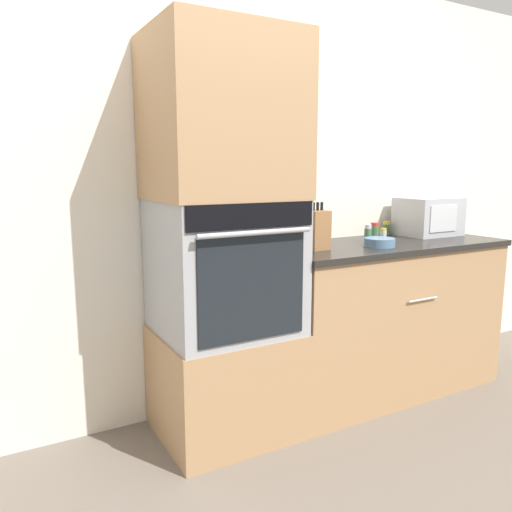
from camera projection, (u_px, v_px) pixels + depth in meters
The scene contains 13 objects.
ground_plane at pixel (311, 439), 2.57m from camera, with size 12.00×12.00×0.00m, color #6B6056.
wall_back at pixel (252, 191), 2.90m from camera, with size 8.00×0.05×2.50m.
oven_cabinet_base at pixel (225, 381), 2.62m from camera, with size 0.69×0.60×0.56m.
wall_oven at pixel (224, 266), 2.51m from camera, with size 0.66×0.64×0.67m.
oven_cabinet_upper at pixel (223, 118), 2.39m from camera, with size 0.69×0.60×0.78m.
counter_unit at pixel (382, 316), 3.11m from camera, with size 1.51×0.63×0.94m.
microwave at pixel (428, 217), 3.33m from camera, with size 0.39×0.30×0.25m.
knife_block at pixel (317, 230), 2.73m from camera, with size 0.11×0.11×0.26m.
bowl at pixel (379, 242), 2.85m from camera, with size 0.18×0.18×0.05m.
condiment_jar_near at pixel (368, 234), 3.01m from camera, with size 0.04×0.04×0.11m.
condiment_jar_mid at pixel (375, 230), 3.22m from camera, with size 0.06×0.06×0.10m.
condiment_jar_far at pixel (383, 236), 3.00m from camera, with size 0.04×0.04×0.09m.
condiment_jar_back at pixel (386, 228), 3.35m from camera, with size 0.05×0.05×0.09m.
Camera 1 is at (-1.41, -1.93, 1.37)m, focal length 35.00 mm.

